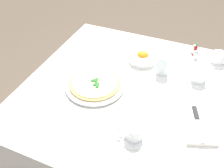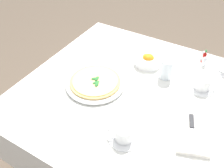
{
  "view_description": "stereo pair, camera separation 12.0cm",
  "coord_description": "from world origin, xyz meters",
  "px_view_note": "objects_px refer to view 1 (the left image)",
  "views": [
    {
      "loc": [
        0.86,
        0.26,
        1.57
      ],
      "look_at": [
        0.03,
        -0.08,
        0.77
      ],
      "focal_mm": 38.11,
      "sensor_mm": 36.0,
      "label": 1
    },
    {
      "loc": [
        0.8,
        0.37,
        1.57
      ],
      "look_at": [
        0.03,
        -0.08,
        0.77
      ],
      "focal_mm": 38.11,
      "sensor_mm": 36.0,
      "label": 2
    }
  ],
  "objects_px": {
    "coffee_cup_right_edge": "(218,58)",
    "coffee_cup_near_left": "(134,132)",
    "salt_shaker": "(196,55)",
    "pepper_shaker": "(194,49)",
    "citrus_bowl": "(142,57)",
    "water_glass_near_right": "(163,65)",
    "pizza": "(95,83)",
    "hot_sauce_bottle": "(195,51)",
    "pizza_plate": "(95,85)",
    "napkin_folded": "(197,123)",
    "dinner_knife": "(198,122)",
    "coffee_cup_far_left": "(199,76)"
  },
  "relations": [
    {
      "from": "coffee_cup_right_edge",
      "to": "coffee_cup_near_left",
      "type": "bearing_deg",
      "value": -22.31
    },
    {
      "from": "coffee_cup_near_left",
      "to": "pepper_shaker",
      "type": "distance_m",
      "value": 0.74
    },
    {
      "from": "dinner_knife",
      "to": "citrus_bowl",
      "type": "relative_size",
      "value": 1.27
    },
    {
      "from": "pepper_shaker",
      "to": "coffee_cup_right_edge",
      "type": "bearing_deg",
      "value": 70.51
    },
    {
      "from": "citrus_bowl",
      "to": "pepper_shaker",
      "type": "height_order",
      "value": "citrus_bowl"
    },
    {
      "from": "pepper_shaker",
      "to": "pizza",
      "type": "bearing_deg",
      "value": -39.55
    },
    {
      "from": "coffee_cup_far_left",
      "to": "hot_sauce_bottle",
      "type": "height_order",
      "value": "hot_sauce_bottle"
    },
    {
      "from": "salt_shaker",
      "to": "pepper_shaker",
      "type": "distance_m",
      "value": 0.06
    },
    {
      "from": "napkin_folded",
      "to": "pepper_shaker",
      "type": "bearing_deg",
      "value": 170.16
    },
    {
      "from": "coffee_cup_near_left",
      "to": "dinner_knife",
      "type": "height_order",
      "value": "coffee_cup_near_left"
    },
    {
      "from": "salt_shaker",
      "to": "citrus_bowl",
      "type": "bearing_deg",
      "value": -61.91
    },
    {
      "from": "pizza_plate",
      "to": "citrus_bowl",
      "type": "height_order",
      "value": "citrus_bowl"
    },
    {
      "from": "pizza_plate",
      "to": "salt_shaker",
      "type": "distance_m",
      "value": 0.63
    },
    {
      "from": "coffee_cup_far_left",
      "to": "salt_shaker",
      "type": "relative_size",
      "value": 2.31
    },
    {
      "from": "pizza",
      "to": "napkin_folded",
      "type": "relative_size",
      "value": 1.04
    },
    {
      "from": "pizza",
      "to": "dinner_knife",
      "type": "xyz_separation_m",
      "value": [
        0.06,
        0.52,
        -0.0
      ]
    },
    {
      "from": "pizza_plate",
      "to": "pepper_shaker",
      "type": "bearing_deg",
      "value": 140.43
    },
    {
      "from": "citrus_bowl",
      "to": "hot_sauce_bottle",
      "type": "bearing_deg",
      "value": 123.31
    },
    {
      "from": "napkin_folded",
      "to": "salt_shaker",
      "type": "height_order",
      "value": "salt_shaker"
    },
    {
      "from": "pizza",
      "to": "coffee_cup_far_left",
      "type": "bearing_deg",
      "value": 117.2
    },
    {
      "from": "coffee_cup_right_edge",
      "to": "citrus_bowl",
      "type": "relative_size",
      "value": 0.87
    },
    {
      "from": "napkin_folded",
      "to": "hot_sauce_bottle",
      "type": "relative_size",
      "value": 3.02
    },
    {
      "from": "hot_sauce_bottle",
      "to": "coffee_cup_right_edge",
      "type": "bearing_deg",
      "value": 80.47
    },
    {
      "from": "coffee_cup_near_left",
      "to": "water_glass_near_right",
      "type": "height_order",
      "value": "water_glass_near_right"
    },
    {
      "from": "napkin_folded",
      "to": "hot_sauce_bottle",
      "type": "distance_m",
      "value": 0.54
    },
    {
      "from": "pizza",
      "to": "hot_sauce_bottle",
      "type": "height_order",
      "value": "hot_sauce_bottle"
    },
    {
      "from": "coffee_cup_far_left",
      "to": "pepper_shaker",
      "type": "bearing_deg",
      "value": -166.95
    },
    {
      "from": "coffee_cup_far_left",
      "to": "pepper_shaker",
      "type": "relative_size",
      "value": 2.31
    },
    {
      "from": "citrus_bowl",
      "to": "pizza_plate",
      "type": "bearing_deg",
      "value": -27.67
    },
    {
      "from": "pizza",
      "to": "pizza_plate",
      "type": "bearing_deg",
      "value": -117.12
    },
    {
      "from": "pizza_plate",
      "to": "napkin_folded",
      "type": "bearing_deg",
      "value": 83.94
    },
    {
      "from": "water_glass_near_right",
      "to": "pizza_plate",
      "type": "bearing_deg",
      "value": -49.9
    },
    {
      "from": "coffee_cup_right_edge",
      "to": "dinner_knife",
      "type": "bearing_deg",
      "value": -4.8
    },
    {
      "from": "coffee_cup_right_edge",
      "to": "hot_sauce_bottle",
      "type": "bearing_deg",
      "value": -99.53
    },
    {
      "from": "citrus_bowl",
      "to": "pepper_shaker",
      "type": "bearing_deg",
      "value": 128.3
    },
    {
      "from": "pizza",
      "to": "salt_shaker",
      "type": "xyz_separation_m",
      "value": [
        -0.45,
        0.44,
        0.0
      ]
    },
    {
      "from": "coffee_cup_right_edge",
      "to": "pepper_shaker",
      "type": "xyz_separation_m",
      "value": [
        -0.05,
        -0.14,
        -0.0
      ]
    },
    {
      "from": "hot_sauce_bottle",
      "to": "pepper_shaker",
      "type": "height_order",
      "value": "hot_sauce_bottle"
    },
    {
      "from": "dinner_knife",
      "to": "pepper_shaker",
      "type": "relative_size",
      "value": 3.39
    },
    {
      "from": "coffee_cup_near_left",
      "to": "pepper_shaker",
      "type": "xyz_separation_m",
      "value": [
        -0.72,
        0.14,
        -0.01
      ]
    },
    {
      "from": "pizza_plate",
      "to": "coffee_cup_near_left",
      "type": "height_order",
      "value": "coffee_cup_near_left"
    },
    {
      "from": "salt_shaker",
      "to": "water_glass_near_right",
      "type": "bearing_deg",
      "value": -35.95
    },
    {
      "from": "coffee_cup_far_left",
      "to": "hot_sauce_bottle",
      "type": "bearing_deg",
      "value": -167.78
    },
    {
      "from": "pizza_plate",
      "to": "pepper_shaker",
      "type": "xyz_separation_m",
      "value": [
        -0.51,
        0.42,
        0.01
      ]
    },
    {
      "from": "pizza_plate",
      "to": "water_glass_near_right",
      "type": "height_order",
      "value": "water_glass_near_right"
    },
    {
      "from": "dinner_knife",
      "to": "pepper_shaker",
      "type": "distance_m",
      "value": 0.57
    },
    {
      "from": "pizza",
      "to": "coffee_cup_near_left",
      "type": "bearing_deg",
      "value": 52.24
    },
    {
      "from": "coffee_cup_right_edge",
      "to": "water_glass_near_right",
      "type": "xyz_separation_m",
      "value": [
        0.21,
        -0.27,
        0.02
      ]
    },
    {
      "from": "coffee_cup_far_left",
      "to": "napkin_folded",
      "type": "relative_size",
      "value": 0.52
    },
    {
      "from": "dinner_knife",
      "to": "hot_sauce_bottle",
      "type": "distance_m",
      "value": 0.54
    }
  ]
}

